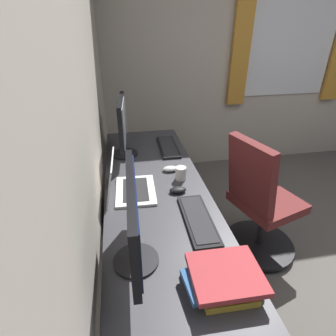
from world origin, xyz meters
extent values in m
cube|color=beige|center=(0.00, 2.07, 1.30)|extent=(4.73, 0.10, 2.60)
cube|color=beige|center=(2.12, 0.00, 1.30)|extent=(0.10, 4.63, 2.60)
cube|color=white|center=(2.06, -0.12, 1.42)|extent=(0.02, 1.00, 1.14)
cube|color=gold|center=(2.03, 0.50, 1.42)|extent=(0.05, 0.20, 1.30)
cube|color=#38383D|center=(0.27, 1.68, 0.71)|extent=(2.29, 0.63, 0.03)
cylinder|color=silver|center=(1.36, 1.42, 0.35)|extent=(0.05, 0.05, 0.70)
cylinder|color=silver|center=(1.36, 1.94, 0.35)|extent=(0.05, 0.05, 0.70)
cube|color=#38383D|center=(0.35, 1.71, 0.35)|extent=(0.40, 0.50, 0.69)
cube|color=silver|center=(0.35, 1.46, 0.35)|extent=(0.37, 0.01, 0.61)
cylinder|color=black|center=(0.95, 1.85, 0.74)|extent=(0.20, 0.20, 0.01)
cylinder|color=black|center=(0.95, 1.85, 0.79)|extent=(0.04, 0.04, 0.10)
cube|color=black|center=(0.95, 1.85, 1.01)|extent=(0.47, 0.06, 0.33)
cube|color=#B2BCCC|center=(0.95, 1.83, 1.01)|extent=(0.43, 0.04, 0.29)
cylinder|color=black|center=(-0.14, 1.85, 0.74)|extent=(0.20, 0.20, 0.01)
cylinder|color=black|center=(-0.14, 1.85, 0.79)|extent=(0.04, 0.04, 0.10)
cube|color=black|center=(-0.14, 1.85, 0.99)|extent=(0.58, 0.05, 0.30)
cube|color=#19234C|center=(-0.14, 1.83, 0.99)|extent=(0.53, 0.03, 0.26)
cube|color=white|center=(0.41, 1.81, 0.74)|extent=(0.34, 0.25, 0.01)
cube|color=#262628|center=(0.41, 1.81, 0.75)|extent=(0.27, 0.16, 0.00)
cube|color=white|center=(0.41, 1.95, 0.86)|extent=(0.33, 0.07, 0.22)
cube|color=#B2BCCC|center=(0.41, 1.95, 0.86)|extent=(0.30, 0.05, 0.19)
cube|color=black|center=(1.01, 1.49, 0.74)|extent=(0.42, 0.15, 0.02)
cube|color=#2D2D30|center=(1.01, 1.49, 0.75)|extent=(0.38, 0.12, 0.00)
cube|color=black|center=(0.07, 1.51, 0.74)|extent=(0.42, 0.15, 0.02)
cube|color=#2D2D30|center=(0.07, 1.51, 0.75)|extent=(0.38, 0.12, 0.00)
ellipsoid|color=black|center=(0.35, 1.55, 0.75)|extent=(0.06, 0.10, 0.03)
ellipsoid|color=silver|center=(0.63, 1.55, 0.75)|extent=(0.06, 0.10, 0.03)
cube|color=gold|center=(-0.34, 1.51, 0.75)|extent=(0.21, 0.21, 0.03)
cube|color=#38669E|center=(-0.34, 1.53, 0.77)|extent=(0.18, 0.31, 0.02)
cube|color=#B2383D|center=(-0.33, 1.51, 0.80)|extent=(0.25, 0.28, 0.03)
cylinder|color=silver|center=(0.50, 1.50, 0.77)|extent=(0.07, 0.07, 0.09)
torus|color=silver|center=(0.55, 1.50, 0.78)|extent=(0.06, 0.01, 0.06)
cube|color=maroon|center=(0.50, 0.83, 0.46)|extent=(0.54, 0.53, 0.07)
cube|color=maroon|center=(0.44, 1.03, 0.74)|extent=(0.42, 0.24, 0.50)
cylinder|color=black|center=(0.50, 0.83, 0.24)|extent=(0.05, 0.05, 0.37)
cylinder|color=black|center=(0.50, 0.83, 0.04)|extent=(0.56, 0.56, 0.03)
camera|label=1|loc=(-1.01, 1.87, 1.67)|focal=29.26mm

